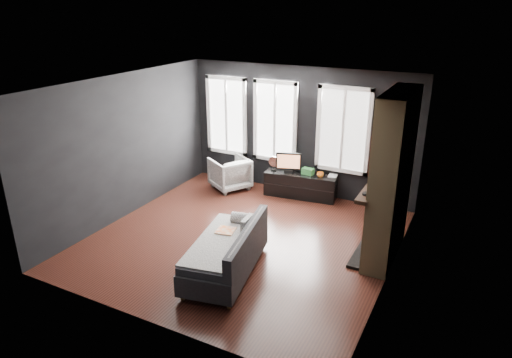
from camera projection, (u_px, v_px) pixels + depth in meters
The scene contains 18 objects.
floor at pixel (243, 239), 8.00m from camera, with size 5.00×5.00×0.00m, color black.
ceiling at pixel (241, 85), 7.02m from camera, with size 5.00×5.00×0.00m, color white.
wall_back at pixel (299, 131), 9.58m from camera, with size 5.00×0.02×2.70m, color black.
wall_left at pixel (126, 146), 8.58m from camera, with size 0.02×5.00×2.70m, color black.
wall_right at pixel (397, 194), 6.45m from camera, with size 0.02×5.00×2.70m, color black.
windows at pixel (280, 81), 9.37m from camera, with size 4.00×0.16×1.76m, color white, non-canonical shape.
fireplace at pixel (392, 178), 7.03m from camera, with size 0.70×1.62×2.70m, color #93724C, non-canonical shape.
sofa at pixel (225, 249), 6.89m from camera, with size 0.93×1.85×0.80m, color #242426, non-canonical shape.
stripe_pillow at pixel (247, 227), 7.18m from camera, with size 0.08×0.34×0.34m, color gray.
armchair at pixel (230, 172), 10.07m from camera, with size 0.75×0.70×0.77m, color white.
media_console at pixel (301, 185), 9.69m from camera, with size 1.52×0.47×0.52m, color black, non-canonical shape.
monitor at pixel (289, 161), 9.57m from camera, with size 0.55×0.12×0.49m, color black, non-canonical shape.
desk_fan at pixel (274, 163), 9.71m from camera, with size 0.23×0.23×0.32m, color gray, non-canonical shape.
mug at pixel (320, 174), 9.36m from camera, with size 0.14×0.11×0.14m, color orange.
book at pixel (329, 170), 9.42m from camera, with size 0.18×0.02×0.24m, color #BEAD91.
storage_box at pixel (308, 171), 9.52m from camera, with size 0.24×0.15×0.13m, color #307A38.
mantel_vase at pixel (382, 169), 7.52m from camera, with size 0.17×0.18×0.17m, color gold.
mantel_clock at pixel (366, 194), 6.72m from camera, with size 0.11×0.11×0.04m, color black.
Camera 1 is at (3.43, -6.19, 3.89)m, focal length 32.00 mm.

